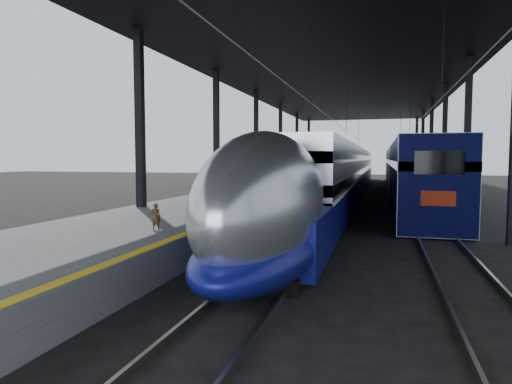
% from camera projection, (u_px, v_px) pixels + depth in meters
% --- Properties ---
extents(ground, '(160.00, 160.00, 0.00)m').
position_uv_depth(ground, '(225.00, 258.00, 14.75)').
color(ground, black).
rests_on(ground, ground).
extents(platform, '(6.00, 80.00, 1.00)m').
position_uv_depth(platform, '(268.00, 194.00, 34.87)').
color(platform, '#4C4C4F').
rests_on(platform, ground).
extents(yellow_strip, '(0.30, 80.00, 0.01)m').
position_uv_depth(yellow_strip, '(304.00, 188.00, 34.09)').
color(yellow_strip, gold).
rests_on(yellow_strip, platform).
extents(rails, '(6.52, 80.00, 0.16)m').
position_uv_depth(rails, '(376.00, 202.00, 32.79)').
color(rails, slate).
rests_on(rails, ground).
extents(canopy, '(18.00, 75.00, 9.47)m').
position_uv_depth(canopy, '(341.00, 76.00, 32.80)').
color(canopy, black).
rests_on(canopy, ground).
extents(tgv_train, '(2.83, 65.20, 4.06)m').
position_uv_depth(tgv_train, '(346.00, 174.00, 38.32)').
color(tgv_train, '#B5B7BD').
rests_on(tgv_train, ground).
extents(second_train, '(3.06, 56.05, 4.21)m').
position_uv_depth(second_train, '(404.00, 169.00, 43.96)').
color(second_train, navy).
rests_on(second_train, ground).
extents(child, '(0.36, 0.31, 0.83)m').
position_uv_depth(child, '(156.00, 217.00, 14.17)').
color(child, '#493418').
rests_on(child, platform).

